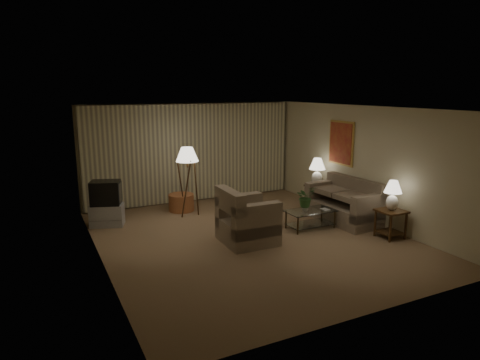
# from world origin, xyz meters

# --- Properties ---
(ground) EXTENTS (7.00, 7.00, 0.00)m
(ground) POSITION_xyz_m (0.00, 0.00, 0.00)
(ground) COLOR #826248
(ground) RESTS_ON ground
(room_shell) EXTENTS (6.04, 7.02, 2.72)m
(room_shell) POSITION_xyz_m (0.02, 1.51, 1.75)
(room_shell) COLOR beige
(room_shell) RESTS_ON ground
(sofa) EXTENTS (1.89, 1.08, 0.80)m
(sofa) POSITION_xyz_m (2.50, 0.06, 0.40)
(sofa) COLOR gray
(sofa) RESTS_ON ground
(armchair) EXTENTS (1.11, 1.05, 0.90)m
(armchair) POSITION_xyz_m (-0.16, -0.19, 0.45)
(armchair) COLOR gray
(armchair) RESTS_ON ground
(side_table_near) EXTENTS (0.53, 0.53, 0.60)m
(side_table_near) POSITION_xyz_m (2.65, -1.29, 0.41)
(side_table_near) COLOR #321F0D
(side_table_near) RESTS_ON ground
(side_table_far) EXTENTS (0.52, 0.44, 0.60)m
(side_table_far) POSITION_xyz_m (2.65, 1.31, 0.40)
(side_table_far) COLOR #321F0D
(side_table_far) RESTS_ON ground
(table_lamp_near) EXTENTS (0.37, 0.37, 0.63)m
(table_lamp_near) POSITION_xyz_m (2.65, -1.29, 0.97)
(table_lamp_near) COLOR white
(table_lamp_near) RESTS_ON side_table_near
(table_lamp_far) EXTENTS (0.42, 0.42, 0.72)m
(table_lamp_far) POSITION_xyz_m (2.65, 1.31, 1.02)
(table_lamp_far) COLOR white
(table_lamp_far) RESTS_ON side_table_far
(coffee_table) EXTENTS (1.12, 0.61, 0.41)m
(coffee_table) POSITION_xyz_m (1.51, -0.04, 0.28)
(coffee_table) COLOR silver
(coffee_table) RESTS_ON ground
(tv_cabinet) EXTENTS (1.02, 0.92, 0.50)m
(tv_cabinet) POSITION_xyz_m (-2.55, 2.18, 0.25)
(tv_cabinet) COLOR #A0A0A2
(tv_cabinet) RESTS_ON ground
(crt_tv) EXTENTS (0.93, 0.86, 0.55)m
(crt_tv) POSITION_xyz_m (-2.55, 2.18, 0.77)
(crt_tv) COLOR black
(crt_tv) RESTS_ON tv_cabinet
(floor_lamp) EXTENTS (0.55, 0.55, 1.69)m
(floor_lamp) POSITION_xyz_m (-0.60, 2.15, 0.89)
(floor_lamp) COLOR #321F0D
(floor_lamp) RESTS_ON ground
(ottoman) EXTENTS (0.81, 0.81, 0.43)m
(ottoman) POSITION_xyz_m (-0.63, 2.60, 0.22)
(ottoman) COLOR #AB653A
(ottoman) RESTS_ON ground
(vase) EXTENTS (0.15, 0.15, 0.15)m
(vase) POSITION_xyz_m (1.36, -0.04, 0.49)
(vase) COLOR white
(vase) RESTS_ON coffee_table
(flowers) EXTENTS (0.45, 0.40, 0.46)m
(flowers) POSITION_xyz_m (1.36, -0.04, 0.79)
(flowers) COLOR #35652D
(flowers) RESTS_ON vase
(book) EXTENTS (0.15, 0.21, 0.02)m
(book) POSITION_xyz_m (1.76, -0.14, 0.42)
(book) COLOR olive
(book) RESTS_ON coffee_table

